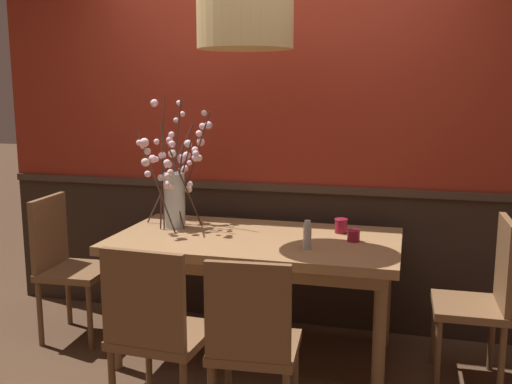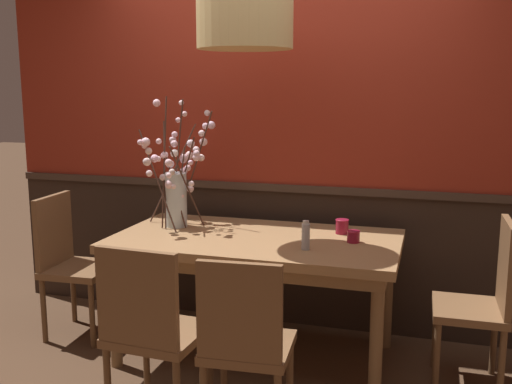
{
  "view_description": "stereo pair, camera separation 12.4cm",
  "coord_description": "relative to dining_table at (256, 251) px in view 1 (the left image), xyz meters",
  "views": [
    {
      "loc": [
        0.88,
        -3.31,
        1.65
      ],
      "look_at": [
        0.0,
        0.0,
        1.05
      ],
      "focal_mm": 40.87,
      "sensor_mm": 36.0,
      "label": 1
    },
    {
      "loc": [
        1.0,
        -3.28,
        1.65
      ],
      "look_at": [
        0.0,
        0.0,
        1.05
      ],
      "focal_mm": 40.87,
      "sensor_mm": 36.0,
      "label": 2
    }
  ],
  "objects": [
    {
      "name": "back_wall",
      "position": [
        0.0,
        0.63,
        0.73
      ],
      "size": [
        4.14,
        0.14,
        2.85
      ],
      "color": "#2D2119",
      "rests_on": "ground"
    },
    {
      "name": "vase_with_blossoms",
      "position": [
        -0.58,
        0.13,
        0.36
      ],
      "size": [
        0.45,
        0.6,
        0.84
      ],
      "color": "silver",
      "rests_on": "dining_table"
    },
    {
      "name": "candle_holder_nearer_center",
      "position": [
        0.58,
        0.04,
        0.12
      ],
      "size": [
        0.08,
        0.08,
        0.07
      ],
      "color": "maroon",
      "rests_on": "dining_table"
    },
    {
      "name": "chair_far_side_right",
      "position": [
        0.23,
        0.85,
        -0.17
      ],
      "size": [
        0.44,
        0.44,
        0.89
      ],
      "color": "brown",
      "rests_on": "ground"
    },
    {
      "name": "chair_head_west_end",
      "position": [
        -1.3,
        -0.03,
        -0.15
      ],
      "size": [
        0.43,
        0.45,
        0.96
      ],
      "color": "brown",
      "rests_on": "ground"
    },
    {
      "name": "chair_head_east_end",
      "position": [
        1.31,
        -0.0,
        -0.15
      ],
      "size": [
        0.39,
        0.42,
        0.96
      ],
      "color": "brown",
      "rests_on": "ground"
    },
    {
      "name": "chair_far_side_left",
      "position": [
        -0.27,
        0.86,
        -0.14
      ],
      "size": [
        0.44,
        0.42,
        0.98
      ],
      "color": "brown",
      "rests_on": "ground"
    },
    {
      "name": "pendant_lamp",
      "position": [
        -0.05,
        -0.05,
        1.33
      ],
      "size": [
        0.55,
        0.55,
        0.97
      ],
      "color": "tan"
    },
    {
      "name": "dining_table",
      "position": [
        0.0,
        0.0,
        0.0
      ],
      "size": [
        1.71,
        0.93,
        0.77
      ],
      "color": "#997047",
      "rests_on": "ground"
    },
    {
      "name": "ground_plane",
      "position": [
        0.0,
        0.0,
        -0.68
      ],
      "size": [
        24.0,
        24.0,
        0.0
      ],
      "primitive_type": "plane",
      "color": "#4C3321"
    },
    {
      "name": "condiment_bottle",
      "position": [
        0.35,
        -0.19,
        0.17
      ],
      "size": [
        0.05,
        0.05,
        0.16
      ],
      "color": "#ADADB2",
      "rests_on": "dining_table"
    },
    {
      "name": "chair_near_side_left",
      "position": [
        -0.27,
        -0.88,
        -0.16
      ],
      "size": [
        0.46,
        0.45,
        0.93
      ],
      "color": "brown",
      "rests_on": "ground"
    },
    {
      "name": "chair_near_side_right",
      "position": [
        0.22,
        -0.89,
        -0.17
      ],
      "size": [
        0.43,
        0.43,
        0.92
      ],
      "color": "brown",
      "rests_on": "ground"
    },
    {
      "name": "candle_holder_nearer_edge",
      "position": [
        0.49,
        0.23,
        0.13
      ],
      "size": [
        0.08,
        0.08,
        0.09
      ],
      "color": "maroon",
      "rests_on": "dining_table"
    }
  ]
}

